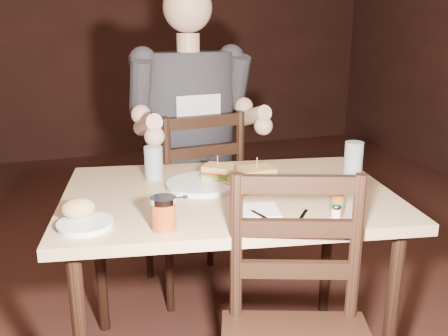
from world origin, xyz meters
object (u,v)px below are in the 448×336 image
object	(u,v)px
dinner_plate	(202,185)
side_plate	(85,225)
syrup_dispenser	(164,213)
main_table	(228,211)
glass_left	(154,163)
hot_sauce	(338,196)
chair_far	(191,201)
diner	(192,98)
glass_right	(353,162)

from	to	relation	value
dinner_plate	side_plate	distance (m)	0.53
dinner_plate	syrup_dispenser	world-z (taller)	syrup_dispenser
main_table	dinner_plate	xyz separation A→B (m)	(-0.08, 0.09, 0.09)
dinner_plate	syrup_dispenser	distance (m)	0.42
syrup_dispenser	side_plate	distance (m)	0.26
main_table	dinner_plate	distance (m)	0.14
glass_left	hot_sauce	size ratio (longest dim) A/B	0.98
main_table	chair_far	size ratio (longest dim) A/B	1.39
hot_sauce	glass_left	bearing A→B (deg)	129.84
diner	glass_right	world-z (taller)	diner
diner	side_plate	size ratio (longest dim) A/B	6.20
dinner_plate	diner	bearing A→B (deg)	77.64
syrup_dispenser	glass_right	bearing A→B (deg)	25.06
glass_right	syrup_dispenser	xyz separation A→B (m)	(-0.81, -0.21, -0.03)
main_table	chair_far	distance (m)	0.70
main_table	syrup_dispenser	bearing A→B (deg)	-139.42
glass_right	main_table	bearing A→B (deg)	173.53
chair_far	hot_sauce	xyz separation A→B (m)	(0.23, -1.02, 0.35)
glass_right	side_plate	bearing A→B (deg)	-174.01
main_table	hot_sauce	world-z (taller)	hot_sauce
main_table	glass_right	xyz separation A→B (m)	(0.51, -0.06, 0.16)
syrup_dispenser	side_plate	size ratio (longest dim) A/B	0.62
hot_sauce	syrup_dispenser	world-z (taller)	hot_sauce
glass_right	syrup_dispenser	distance (m)	0.84
main_table	side_plate	size ratio (longest dim) A/B	8.02
dinner_plate	glass_right	xyz separation A→B (m)	(0.59, -0.14, 0.08)
syrup_dispenser	glass_left	bearing A→B (deg)	92.59
chair_far	side_plate	bearing A→B (deg)	50.85
dinner_plate	side_plate	bearing A→B (deg)	-151.28
diner	hot_sauce	xyz separation A→B (m)	(0.22, -0.96, -0.20)
dinner_plate	glass_right	bearing A→B (deg)	-13.72
hot_sauce	syrup_dispenser	bearing A→B (deg)	171.54
chair_far	diner	bearing A→B (deg)	90.00
side_plate	diner	bearing A→B (deg)	53.53
chair_far	glass_left	distance (m)	0.61
side_plate	chair_far	bearing A→B (deg)	55.57
main_table	glass_right	bearing A→B (deg)	-6.47
hot_sauce	diner	bearing A→B (deg)	103.03
diner	syrup_dispenser	size ratio (longest dim) A/B	10.01
main_table	glass_right	distance (m)	0.53
chair_far	glass_left	xyz separation A→B (m)	(-0.27, -0.42, 0.35)
hot_sauce	side_plate	world-z (taller)	hot_sauce
diner	hot_sauce	size ratio (longest dim) A/B	7.51
main_table	hot_sauce	bearing A→B (deg)	-53.31
dinner_plate	syrup_dispenser	size ratio (longest dim) A/B	2.56
chair_far	hot_sauce	size ratio (longest dim) A/B	6.96
chair_far	glass_left	world-z (taller)	chair_far
diner	main_table	bearing A→B (deg)	-98.17
glass_right	glass_left	bearing A→B (deg)	157.88
chair_far	glass_right	world-z (taller)	chair_far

